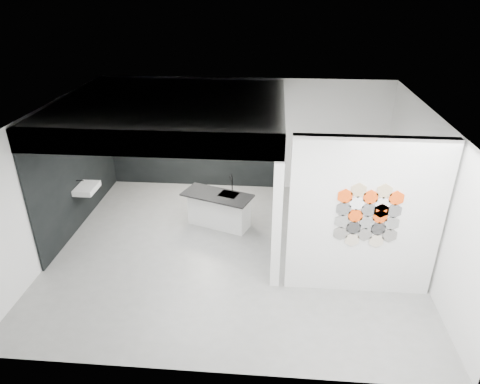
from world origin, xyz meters
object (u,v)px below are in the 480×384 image
glass_bowl (251,138)px  glass_vase (251,137)px  wall_basin (87,188)px  stockpot (160,134)px  utensil_cup (164,135)px  kettle (231,136)px  bottle_dark (180,135)px  kitchen_island (219,209)px  partition_panel (364,219)px

glass_bowl → glass_vase: size_ratio=1.06×
wall_basin → stockpot: size_ratio=3.04×
glass_bowl → utensil_cup: (-2.16, 0.00, -0.00)m
wall_basin → kettle: 3.61m
wall_basin → bottle_dark: bottle_dark is taller
wall_basin → kettle: (2.91, 2.07, 0.55)m
utensil_cup → glass_bowl: bearing=0.0°
wall_basin → kitchen_island: kitchen_island is taller
bottle_dark → utensil_cup: bearing=180.0°
partition_panel → kitchen_island: (-2.64, 1.94, -1.00)m
partition_panel → wall_basin: partition_panel is taller
kettle → bottle_dark: size_ratio=1.31×
wall_basin → utensil_cup: utensil_cup is taller
kitchen_island → glass_vase: (0.56, 1.92, 0.99)m
glass_vase → bottle_dark: size_ratio=1.03×
bottle_dark → utensil_cup: bottle_dark is taller
wall_basin → glass_bowl: bearing=31.3°
glass_bowl → utensil_cup: size_ratio=1.54×
stockpot → wall_basin: bearing=-118.4°
kitchen_island → bottle_dark: bottle_dark is taller
glass_bowl → bottle_dark: (-1.76, 0.00, 0.02)m
stockpot → glass_bowl: stockpot is taller
kitchen_island → kettle: (0.09, 1.92, 1.00)m
kitchen_island → utensil_cup: 2.68m
kitchen_island → glass_bowl: bearing=93.6°
partition_panel → bottle_dark: 5.44m
bottle_dark → kettle: bearing=0.0°
stockpot → kitchen_island: bearing=-48.3°
kitchen_island → utensil_cup: size_ratio=16.30×
kettle → utensil_cup: kettle is taller
glass_bowl → bottle_dark: 1.76m
kitchen_island → kettle: kettle is taller
utensil_cup → wall_basin: bearing=-120.8°
kitchen_island → bottle_dark: bearing=141.7°
kettle → utensil_cup: 1.68m
glass_vase → utensil_cup: 2.16m
glass_bowl → bottle_dark: bearing=180.0°
utensil_cup → kitchen_island: bearing=-50.2°
bottle_dark → utensil_cup: size_ratio=1.41×
kitchen_island → glass_vase: 2.23m
kitchen_island → bottle_dark: size_ratio=11.58×
kettle → utensil_cup: (-1.68, 0.00, -0.03)m
partition_panel → glass_bowl: bearing=118.2°
wall_basin → stockpot: stockpot is taller
kitchen_island → bottle_dark: 2.47m
kitchen_island → kettle: bearing=107.3°
kettle → bottle_dark: kettle is taller
partition_panel → wall_basin: (-5.46, 1.80, -0.55)m
stockpot → kettle: stockpot is taller
wall_basin → stockpot: bearing=61.6°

